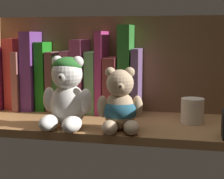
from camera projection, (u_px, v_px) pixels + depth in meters
shelf_board at (121, 125)px, 97.30cm from camera, size 82.34×28.56×2.00cm
shelf_back_panel at (131, 67)px, 109.67cm from camera, size 84.74×1.20×29.60cm
book_0 at (6, 77)px, 115.35cm from camera, size 2.19×12.89×18.59cm
book_1 at (15, 73)px, 114.47cm from camera, size 3.37×9.18×21.17cm
book_2 at (25, 80)px, 114.09cm from camera, size 1.88×14.40×17.34cm
book_3 at (34, 70)px, 113.00cm from camera, size 3.60×12.55×23.20cm
book_4 at (45, 76)px, 112.45cm from camera, size 2.80×9.64×20.15cm
book_5 at (54, 81)px, 112.02cm from camera, size 2.20×9.85×17.34cm
book_6 at (63, 83)px, 111.53cm from camera, size 2.11×12.26×16.29cm
book_7 at (72, 81)px, 110.82cm from camera, size 2.74×13.48×17.66cm
book_8 at (83, 75)px, 109.84cm from camera, size 3.40×14.37×20.92cm
book_9 at (94, 81)px, 109.33cm from camera, size 2.84×11.70×17.53cm
book_10 at (104, 72)px, 108.31cm from camera, size 1.97×13.53×23.26cm
book_11 at (114, 84)px, 108.15cm from camera, size 3.41×14.97×16.05cm
book_12 at (127, 69)px, 106.69cm from camera, size 3.32×12.57×24.97cm
book_13 at (138, 81)px, 106.49cm from camera, size 2.03×12.58×18.49cm
teddy_bear_larger at (67, 94)px, 89.80cm from camera, size 12.62×12.84×17.28cm
teddy_bear_smaller at (120, 106)px, 87.15cm from camera, size 11.25×11.92×14.86cm
pillar_candle at (192, 111)px, 94.89cm from camera, size 5.83×5.83×6.35cm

